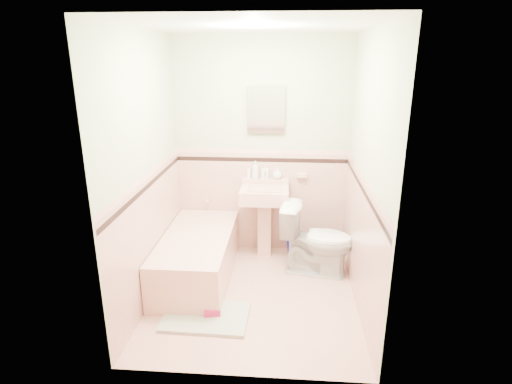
# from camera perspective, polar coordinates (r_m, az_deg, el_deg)

# --- Properties ---
(floor) EXTENTS (2.20, 2.20, 0.00)m
(floor) POSITION_cam_1_polar(r_m,az_deg,el_deg) (4.25, -0.27, -13.98)
(floor) COLOR #E1A693
(floor) RESTS_ON ground
(ceiling) EXTENTS (2.20, 2.20, 0.00)m
(ceiling) POSITION_cam_1_polar(r_m,az_deg,el_deg) (3.61, -0.33, 21.92)
(ceiling) COLOR white
(ceiling) RESTS_ON ground
(wall_back) EXTENTS (2.50, 0.00, 2.50)m
(wall_back) POSITION_cam_1_polar(r_m,az_deg,el_deg) (4.81, 0.78, 5.99)
(wall_back) COLOR #F9E8CB
(wall_back) RESTS_ON ground
(wall_front) EXTENTS (2.50, 0.00, 2.50)m
(wall_front) POSITION_cam_1_polar(r_m,az_deg,el_deg) (2.70, -2.19, -3.86)
(wall_front) COLOR #F9E8CB
(wall_front) RESTS_ON ground
(wall_left) EXTENTS (0.00, 2.50, 2.50)m
(wall_left) POSITION_cam_1_polar(r_m,az_deg,el_deg) (3.95, -14.93, 2.67)
(wall_left) COLOR #F9E8CB
(wall_left) RESTS_ON ground
(wall_right) EXTENTS (0.00, 2.50, 2.50)m
(wall_right) POSITION_cam_1_polar(r_m,az_deg,el_deg) (3.80, 14.94, 2.05)
(wall_right) COLOR #F9E8CB
(wall_right) RESTS_ON ground
(wainscot_back) EXTENTS (2.00, 0.00, 2.00)m
(wainscot_back) POSITION_cam_1_polar(r_m,az_deg,el_deg) (4.97, 0.74, -1.38)
(wainscot_back) COLOR #E3AB98
(wainscot_back) RESTS_ON ground
(wainscot_front) EXTENTS (2.00, 0.00, 2.00)m
(wainscot_front) POSITION_cam_1_polar(r_m,az_deg,el_deg) (3.02, -2.01, -15.29)
(wainscot_front) COLOR #E3AB98
(wainscot_front) RESTS_ON ground
(wainscot_left) EXTENTS (0.00, 2.20, 2.20)m
(wainscot_left) POSITION_cam_1_polar(r_m,az_deg,el_deg) (4.16, -14.05, -5.99)
(wainscot_left) COLOR #E3AB98
(wainscot_left) RESTS_ON ground
(wainscot_right) EXTENTS (0.00, 2.20, 2.20)m
(wainscot_right) POSITION_cam_1_polar(r_m,az_deg,el_deg) (4.02, 14.02, -6.88)
(wainscot_right) COLOR #E3AB98
(wainscot_right) RESTS_ON ground
(accent_back) EXTENTS (2.00, 0.00, 2.00)m
(accent_back) POSITION_cam_1_polar(r_m,az_deg,el_deg) (4.82, 0.76, 4.43)
(accent_back) COLOR black
(accent_back) RESTS_ON ground
(accent_front) EXTENTS (2.00, 0.00, 2.00)m
(accent_front) POSITION_cam_1_polar(r_m,az_deg,el_deg) (2.77, -2.12, -6.21)
(accent_front) COLOR black
(accent_front) RESTS_ON ground
(accent_left) EXTENTS (0.00, 2.20, 2.20)m
(accent_left) POSITION_cam_1_polar(r_m,az_deg,el_deg) (3.98, -14.53, 0.86)
(accent_left) COLOR black
(accent_left) RESTS_ON ground
(accent_right) EXTENTS (0.00, 2.20, 2.20)m
(accent_right) POSITION_cam_1_polar(r_m,az_deg,el_deg) (3.83, 14.52, 0.19)
(accent_right) COLOR black
(accent_right) RESTS_ON ground
(cap_back) EXTENTS (2.00, 0.00, 2.00)m
(cap_back) POSITION_cam_1_polar(r_m,az_deg,el_deg) (4.80, 0.76, 5.60)
(cap_back) COLOR #E1A396
(cap_back) RESTS_ON ground
(cap_front) EXTENTS (2.00, 0.00, 2.00)m
(cap_front) POSITION_cam_1_polar(r_m,az_deg,el_deg) (2.73, -2.14, -4.30)
(cap_front) COLOR #E1A396
(cap_front) RESTS_ON ground
(cap_left) EXTENTS (0.00, 2.20, 2.20)m
(cap_left) POSITION_cam_1_polar(r_m,az_deg,el_deg) (3.95, -14.65, 2.24)
(cap_left) COLOR #E1A396
(cap_left) RESTS_ON ground
(cap_right) EXTENTS (0.00, 2.20, 2.20)m
(cap_right) POSITION_cam_1_polar(r_m,az_deg,el_deg) (3.80, 14.63, 1.63)
(cap_right) COLOR #E1A396
(cap_right) RESTS_ON ground
(bathtub) EXTENTS (0.70, 1.50, 0.45)m
(bathtub) POSITION_cam_1_polar(r_m,az_deg,el_deg) (4.51, -8.02, -8.88)
(bathtub) COLOR #DCA290
(bathtub) RESTS_ON floor
(tub_faucet) EXTENTS (0.04, 0.12, 0.04)m
(tub_faucet) POSITION_cam_1_polar(r_m,az_deg,el_deg) (5.01, -6.50, -1.01)
(tub_faucet) COLOR silver
(tub_faucet) RESTS_ON wall_back
(sink) EXTENTS (0.54, 0.48, 0.85)m
(sink) POSITION_cam_1_polar(r_m,az_deg,el_deg) (4.82, 1.15, -4.26)
(sink) COLOR #DCA290
(sink) RESTS_ON floor
(sink_faucet) EXTENTS (0.02, 0.02, 0.10)m
(sink_faucet) POSITION_cam_1_polar(r_m,az_deg,el_deg) (4.78, 1.29, 2.21)
(sink_faucet) COLOR silver
(sink_faucet) RESTS_ON sink
(medicine_cabinet) EXTENTS (0.38, 0.04, 0.47)m
(medicine_cabinet) POSITION_cam_1_polar(r_m,az_deg,el_deg) (4.70, 1.40, 11.27)
(medicine_cabinet) COLOR white
(medicine_cabinet) RESTS_ON wall_back
(soap_dish) EXTENTS (0.12, 0.07, 0.04)m
(soap_dish) POSITION_cam_1_polar(r_m,az_deg,el_deg) (4.84, 6.30, 2.29)
(soap_dish) COLOR #DCA290
(soap_dish) RESTS_ON wall_back
(soap_bottle_left) EXTENTS (0.09, 0.09, 0.21)m
(soap_bottle_left) POSITION_cam_1_polar(r_m,az_deg,el_deg) (4.81, -0.08, 3.05)
(soap_bottle_left) COLOR #B2B2B2
(soap_bottle_left) RESTS_ON sink
(soap_bottle_mid) EXTENTS (0.08, 0.08, 0.17)m
(soap_bottle_mid) POSITION_cam_1_polar(r_m,az_deg,el_deg) (4.81, 1.27, 2.84)
(soap_bottle_mid) COLOR #B2B2B2
(soap_bottle_mid) RESTS_ON sink
(soap_bottle_right) EXTENTS (0.11, 0.11, 0.14)m
(soap_bottle_right) POSITION_cam_1_polar(r_m,az_deg,el_deg) (4.81, 2.93, 2.61)
(soap_bottle_right) COLOR #B2B2B2
(soap_bottle_right) RESTS_ON sink
(tube) EXTENTS (0.05, 0.05, 0.12)m
(tube) POSITION_cam_1_polar(r_m,az_deg,el_deg) (4.83, -1.02, 2.58)
(tube) COLOR white
(tube) RESTS_ON sink
(toilet) EXTENTS (0.82, 0.56, 0.77)m
(toilet) POSITION_cam_1_polar(r_m,az_deg,el_deg) (4.54, 8.39, -6.47)
(toilet) COLOR white
(toilet) RESTS_ON floor
(bucket) EXTENTS (0.30, 0.30, 0.23)m
(bucket) POSITION_cam_1_polar(r_m,az_deg,el_deg) (4.95, 5.54, -7.60)
(bucket) COLOR #0000A3
(bucket) RESTS_ON floor
(bath_mat) EXTENTS (0.77, 0.53, 0.03)m
(bath_mat) POSITION_cam_1_polar(r_m,az_deg,el_deg) (3.95, -6.90, -16.64)
(bath_mat) COLOR gray
(bath_mat) RESTS_ON floor
(shoe) EXTENTS (0.16, 0.10, 0.06)m
(shoe) POSITION_cam_1_polar(r_m,az_deg,el_deg) (3.93, -6.03, -16.10)
(shoe) COLOR #BF1E59
(shoe) RESTS_ON bath_mat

